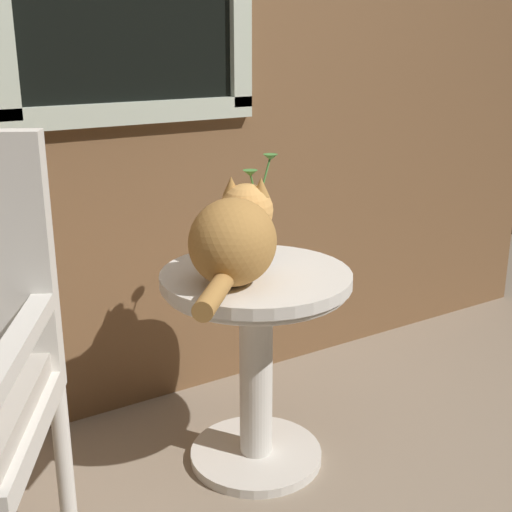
{
  "coord_description": "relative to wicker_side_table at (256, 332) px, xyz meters",
  "views": [
    {
      "loc": [
        -0.83,
        -1.4,
        1.28
      ],
      "look_at": [
        0.17,
        0.2,
        0.67
      ],
      "focal_mm": 48.55,
      "sensor_mm": 36.0,
      "label": 1
    }
  ],
  "objects": [
    {
      "name": "wicker_side_table",
      "position": [
        0.0,
        0.0,
        0.0
      ],
      "size": [
        0.56,
        0.56,
        0.62
      ],
      "color": "silver",
      "rests_on": "ground_plane"
    },
    {
      "name": "back_wall",
      "position": [
        -0.17,
        0.54,
        0.87
      ],
      "size": [
        4.0,
        0.07,
        2.6
      ],
      "color": "brown",
      "rests_on": "ground_plane"
    },
    {
      "name": "pewter_vase_with_ivy",
      "position": [
        0.06,
        0.09,
        0.28
      ],
      "size": [
        0.13,
        0.11,
        0.32
      ],
      "color": "slate",
      "rests_on": "wicker_side_table"
    },
    {
      "name": "cat",
      "position": [
        -0.08,
        -0.02,
        0.32
      ],
      "size": [
        0.45,
        0.48,
        0.26
      ],
      "color": "#AD7A3D",
      "rests_on": "wicker_side_table"
    }
  ]
}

